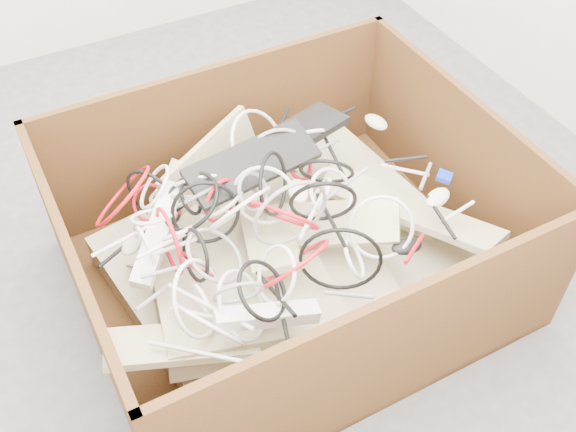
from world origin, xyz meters
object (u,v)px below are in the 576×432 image
power_strip_left (158,234)px  vga_plug (444,177)px  power_strip_right (267,316)px  cardboard_box (286,257)px

power_strip_left → vga_plug: bearing=-62.0°
power_strip_left → power_strip_right: (0.15, -0.40, -0.01)m
cardboard_box → power_strip_left: cardboard_box is taller
power_strip_left → vga_plug: power_strip_left is taller
cardboard_box → power_strip_right: bearing=-124.9°
power_strip_right → cardboard_box: bearing=69.3°
cardboard_box → power_strip_left: size_ratio=3.92×
cardboard_box → power_strip_right: size_ratio=4.69×
power_strip_left → vga_plug: (0.88, -0.19, -0.00)m
cardboard_box → power_strip_left: 0.45m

